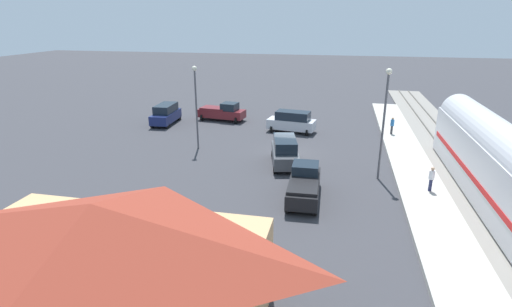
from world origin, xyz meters
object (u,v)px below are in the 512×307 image
(suv_charcoal, at_px, (285,151))
(light_pole_lot_center, at_px, (196,97))
(pickup_maroon, at_px, (223,112))
(suv_navy, at_px, (166,114))
(suv_silver, at_px, (292,121))
(station_building, at_px, (100,269))
(pickup_black, at_px, (304,184))
(pedestrian_on_platform, at_px, (392,124))
(light_pole_near_platform, at_px, (385,112))
(pedestrian_waiting_far, at_px, (431,177))

(suv_charcoal, xyz_separation_m, light_pole_lot_center, (8.41, -2.65, 3.57))
(pickup_maroon, relative_size, suv_navy, 1.12)
(suv_charcoal, xyz_separation_m, suv_silver, (0.69, -9.90, 0.00))
(station_building, distance_m, pickup_black, 14.88)
(pedestrian_on_platform, relative_size, suv_navy, 0.34)
(station_building, distance_m, suv_silver, 29.66)
(suv_navy, xyz_separation_m, light_pole_near_platform, (-22.22, 11.82, 3.93))
(pedestrian_on_platform, height_order, light_pole_near_platform, light_pole_near_platform)
(station_building, relative_size, pedestrian_waiting_far, 7.16)
(suv_silver, bearing_deg, pickup_black, 100.07)
(pickup_maroon, height_order, suv_charcoal, suv_charcoal)
(pedestrian_on_platform, bearing_deg, pickup_maroon, -8.91)
(pedestrian_waiting_far, height_order, light_pole_lot_center, light_pole_lot_center)
(suv_navy, distance_m, light_pole_near_platform, 25.47)
(pickup_maroon, distance_m, light_pole_lot_center, 11.13)
(pedestrian_on_platform, height_order, suv_silver, suv_silver)
(pedestrian_on_platform, height_order, pedestrian_waiting_far, same)
(pickup_maroon, xyz_separation_m, suv_silver, (-8.50, 3.23, 0.12))
(suv_navy, bearing_deg, station_building, 110.26)
(pedestrian_on_platform, xyz_separation_m, light_pole_lot_center, (17.77, 7.56, 3.44))
(station_building, height_order, suv_navy, station_building)
(pedestrian_on_platform, bearing_deg, station_building, 65.87)
(station_building, height_order, light_pole_near_platform, light_pole_near_platform)
(suv_charcoal, height_order, suv_navy, same)
(light_pole_near_platform, bearing_deg, suv_silver, -55.22)
(pickup_black, height_order, suv_silver, suv_silver)
(pedestrian_on_platform, distance_m, light_pole_lot_center, 19.61)
(pickup_maroon, xyz_separation_m, light_pole_near_platform, (-16.41, 14.63, 4.05))
(station_building, height_order, pickup_maroon, station_building)
(suv_charcoal, height_order, suv_silver, same)
(pickup_black, xyz_separation_m, light_pole_near_platform, (-5.08, -4.59, 4.05))
(station_building, distance_m, light_pole_near_platform, 21.35)
(pedestrian_on_platform, bearing_deg, suv_navy, -0.24)
(pedestrian_waiting_far, relative_size, light_pole_lot_center, 0.23)
(station_building, bearing_deg, suv_charcoal, -101.50)
(pickup_black, distance_m, light_pole_near_platform, 7.95)
(pedestrian_on_platform, bearing_deg, pickup_black, 66.17)
(pickup_black, bearing_deg, pickup_maroon, -59.46)
(light_pole_near_platform, distance_m, light_pole_lot_center, 16.19)
(pedestrian_waiting_far, height_order, suv_navy, suv_navy)
(suv_navy, bearing_deg, pickup_maroon, -154.21)
(suv_navy, xyz_separation_m, light_pole_lot_center, (-6.58, 7.67, 3.57))
(light_pole_near_platform, bearing_deg, station_building, 58.16)
(station_building, xyz_separation_m, pickup_maroon, (5.21, -32.66, -1.79))
(suv_charcoal, distance_m, light_pole_lot_center, 9.52)
(pickup_maroon, height_order, light_pole_lot_center, light_pole_lot_center)
(pickup_black, distance_m, suv_charcoal, 6.46)
(suv_charcoal, bearing_deg, pedestrian_on_platform, -132.48)
(pickup_black, relative_size, suv_charcoal, 1.05)
(pedestrian_on_platform, bearing_deg, light_pole_near_platform, 79.70)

